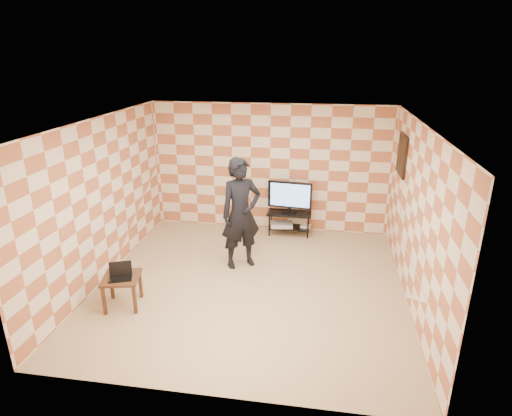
# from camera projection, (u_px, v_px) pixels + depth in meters

# --- Properties ---
(floor) EXTENTS (5.00, 5.00, 0.00)m
(floor) POSITION_uv_depth(u_px,v_px,m) (250.00, 284.00, 7.17)
(floor) COLOR tan
(floor) RESTS_ON ground
(wall_back) EXTENTS (5.00, 0.02, 2.70)m
(wall_back) POSITION_uv_depth(u_px,v_px,m) (270.00, 168.00, 9.02)
(wall_back) COLOR beige
(wall_back) RESTS_ON ground
(wall_front) EXTENTS (5.00, 0.02, 2.70)m
(wall_front) POSITION_uv_depth(u_px,v_px,m) (209.00, 293.00, 4.38)
(wall_front) COLOR beige
(wall_front) RESTS_ON ground
(wall_left) EXTENTS (0.02, 5.00, 2.70)m
(wall_left) POSITION_uv_depth(u_px,v_px,m) (101.00, 201.00, 7.06)
(wall_left) COLOR beige
(wall_left) RESTS_ON ground
(wall_right) EXTENTS (0.02, 5.00, 2.70)m
(wall_right) POSITION_uv_depth(u_px,v_px,m) (416.00, 218.00, 6.33)
(wall_right) COLOR beige
(wall_right) RESTS_ON ground
(ceiling) EXTENTS (5.00, 5.00, 0.02)m
(ceiling) POSITION_uv_depth(u_px,v_px,m) (250.00, 122.00, 6.23)
(ceiling) COLOR white
(ceiling) RESTS_ON wall_back
(wall_art) EXTENTS (0.04, 0.72, 0.72)m
(wall_art) POSITION_uv_depth(u_px,v_px,m) (402.00, 155.00, 7.57)
(wall_art) COLOR black
(wall_art) RESTS_ON wall_right
(tv_stand) EXTENTS (0.92, 0.41, 0.50)m
(tv_stand) POSITION_uv_depth(u_px,v_px,m) (289.00, 218.00, 9.00)
(tv_stand) COLOR black
(tv_stand) RESTS_ON floor
(tv) EXTENTS (0.92, 0.20, 0.67)m
(tv) POSITION_uv_depth(u_px,v_px,m) (290.00, 196.00, 8.83)
(tv) COLOR black
(tv) RESTS_ON tv_stand
(dvd_player) EXTENTS (0.50, 0.39, 0.08)m
(dvd_player) POSITION_uv_depth(u_px,v_px,m) (281.00, 224.00, 9.09)
(dvd_player) COLOR silver
(dvd_player) RESTS_ON tv_stand
(game_console) EXTENTS (0.22, 0.18, 0.05)m
(game_console) POSITION_uv_depth(u_px,v_px,m) (306.00, 226.00, 9.03)
(game_console) COLOR silver
(game_console) RESTS_ON tv_stand
(side_table) EXTENTS (0.64, 0.64, 0.50)m
(side_table) POSITION_uv_depth(u_px,v_px,m) (122.00, 282.00, 6.44)
(side_table) COLOR #381C0F
(side_table) RESTS_ON floor
(laptop) EXTENTS (0.40, 0.36, 0.22)m
(laptop) POSITION_uv_depth(u_px,v_px,m) (121.00, 274.00, 6.37)
(laptop) COLOR black
(laptop) RESTS_ON side_table
(person) EXTENTS (0.87, 0.79, 2.00)m
(person) POSITION_uv_depth(u_px,v_px,m) (241.00, 214.00, 7.49)
(person) COLOR black
(person) RESTS_ON floor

